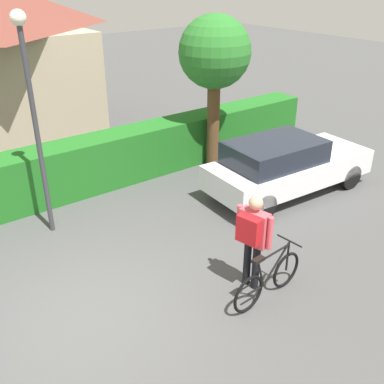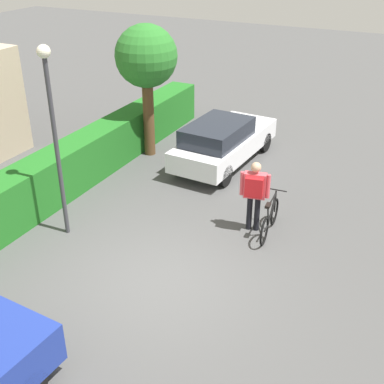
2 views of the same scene
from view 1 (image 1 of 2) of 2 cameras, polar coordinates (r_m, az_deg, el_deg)
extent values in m
plane|color=#484848|center=(7.56, -13.57, -15.42)|extent=(60.00, 60.00, 0.00)
cube|color=silver|center=(11.11, 12.22, 2.89)|extent=(4.27, 1.88, 0.59)
cube|color=#1E232D|center=(10.55, 10.48, 5.02)|extent=(2.29, 1.56, 0.52)
cylinder|color=black|center=(12.64, 14.42, 4.18)|extent=(0.63, 0.22, 0.62)
cylinder|color=black|center=(11.81, 19.44, 1.84)|extent=(0.63, 0.22, 0.62)
cylinder|color=black|center=(10.84, 4.06, 1.14)|extent=(0.63, 0.22, 0.62)
cylinder|color=black|center=(9.87, 9.09, -1.88)|extent=(0.63, 0.22, 0.62)
torus|color=black|center=(7.96, 11.85, -9.67)|extent=(0.67, 0.10, 0.66)
torus|color=black|center=(7.35, 7.17, -12.76)|extent=(0.67, 0.10, 0.66)
cylinder|color=black|center=(7.61, 10.66, -8.94)|extent=(0.62, 0.08, 0.60)
cylinder|color=black|center=(7.36, 8.73, -10.22)|extent=(0.22, 0.05, 0.57)
cylinder|color=black|center=(7.39, 10.25, -7.73)|extent=(0.73, 0.09, 0.04)
cylinder|color=black|center=(7.47, 8.12, -12.19)|extent=(0.37, 0.06, 0.05)
cylinder|color=black|center=(7.80, 12.05, -8.00)|extent=(0.04, 0.04, 0.56)
cube|color=black|center=(7.12, 8.41, -8.53)|extent=(0.23, 0.12, 0.06)
cylinder|color=black|center=(7.63, 12.27, -6.08)|extent=(0.07, 0.50, 0.03)
cylinder|color=black|center=(7.86, 7.02, -8.87)|extent=(0.13, 0.13, 0.86)
cylinder|color=black|center=(7.79, 8.11, -9.36)|extent=(0.13, 0.13, 0.86)
cube|color=#DB4C56|center=(7.42, 7.90, -4.50)|extent=(0.30, 0.53, 0.61)
sphere|color=tan|center=(7.20, 8.12, -1.39)|extent=(0.23, 0.23, 0.23)
cylinder|color=#DB4C56|center=(7.55, 6.02, -3.64)|extent=(0.09, 0.09, 0.58)
cylinder|color=#DB4C56|center=(7.28, 9.86, -5.20)|extent=(0.09, 0.09, 0.58)
cube|color=red|center=(7.29, 7.20, -4.80)|extent=(0.24, 0.43, 0.46)
cylinder|color=#38383D|center=(9.13, -19.00, 6.48)|extent=(0.10, 0.10, 4.09)
sphere|color=#F2EDCC|center=(8.67, -21.23, 19.96)|extent=(0.28, 0.28, 0.28)
cylinder|color=brown|center=(12.16, 2.71, 8.91)|extent=(0.34, 0.34, 2.52)
sphere|color=#2A7228|center=(11.73, 2.90, 17.36)|extent=(1.83, 1.83, 1.83)
camera|label=2|loc=(5.52, -118.44, 2.51)|focal=47.23mm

